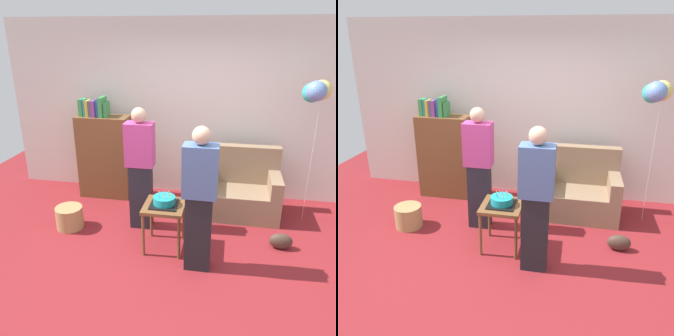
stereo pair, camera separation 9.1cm
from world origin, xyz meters
The scene contains 11 objects.
ground_plane centered at (0.00, 0.00, 0.00)m, with size 8.00×8.00×0.00m, color maroon.
wall_back centered at (0.00, 2.05, 1.35)m, with size 6.00×0.10×2.70m, color silver.
couch centered at (0.73, 1.42, 0.34)m, with size 1.10×0.70×0.96m.
bookshelf centered at (-1.38, 1.65, 0.69)m, with size 0.80×0.36×1.59m.
side_table centered at (-0.17, 0.34, 0.49)m, with size 0.48×0.48×0.58m.
birthday_cake centered at (-0.17, 0.34, 0.63)m, with size 0.32×0.32×0.17m.
person_blowing_candles centered at (-0.57, 0.80, 0.83)m, with size 0.36×0.22×1.63m.
person_holding_cake centered at (0.26, 0.03, 0.83)m, with size 0.36×0.22×1.63m.
wicker_basket centered at (-1.52, 0.57, 0.15)m, with size 0.36×0.36×0.30m, color #A88451.
handbag centered at (1.23, 0.56, 0.10)m, with size 0.28×0.14×0.20m, color #473328.
balloon_bunch centered at (1.58, 1.42, 1.79)m, with size 0.36×0.34×1.93m.
Camera 2 is at (0.61, -3.20, 2.46)m, focal length 36.86 mm.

